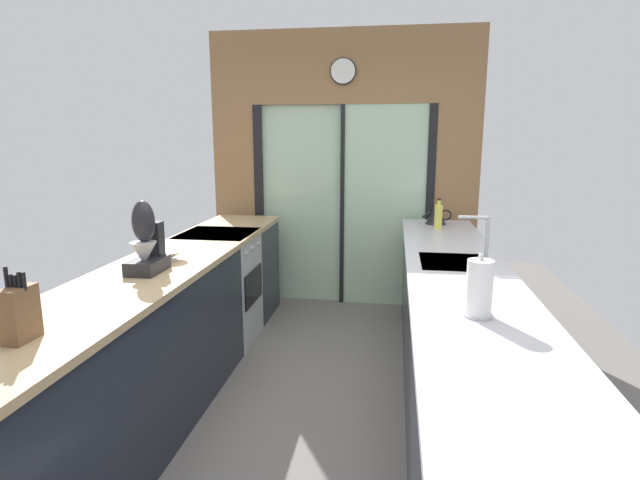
{
  "coord_description": "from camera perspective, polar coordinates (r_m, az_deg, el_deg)",
  "views": [
    {
      "loc": [
        0.51,
        -2.6,
        1.69
      ],
      "look_at": [
        0.03,
        0.67,
        1.01
      ],
      "focal_mm": 28.13,
      "sensor_mm": 36.0,
      "label": 1
    }
  ],
  "objects": [
    {
      "name": "back_wall_unit",
      "position": [
        5.03,
        2.63,
        9.73
      ],
      "size": [
        2.64,
        0.12,
        2.7
      ],
      "color": "olive",
      "rests_on": "ground_plane"
    },
    {
      "name": "soap_bottle",
      "position": [
        4.37,
        13.32,
        2.66
      ],
      "size": [
        0.07,
        0.07,
        0.26
      ],
      "color": "#D1CC4C",
      "rests_on": "right_counter_run"
    },
    {
      "name": "oven_range",
      "position": [
        4.29,
        -11.34,
        -5.32
      ],
      "size": [
        0.6,
        0.6,
        0.92
      ],
      "color": "#B7BABC",
      "rests_on": "ground_plane"
    },
    {
      "name": "mixing_bowl",
      "position": [
        3.32,
        -16.77,
        -1.63
      ],
      "size": [
        0.21,
        0.21,
        0.06
      ],
      "color": "silver",
      "rests_on": "left_counter_run"
    },
    {
      "name": "right_counter_run",
      "position": [
        3.18,
        15.26,
        -11.5
      ],
      "size": [
        0.62,
        3.8,
        0.92
      ],
      "color": "#1E232D",
      "rests_on": "ground_plane"
    },
    {
      "name": "knife_block",
      "position": [
        2.25,
        -31.0,
        -7.12
      ],
      "size": [
        0.09,
        0.14,
        0.29
      ],
      "color": "brown",
      "rests_on": "left_counter_run"
    },
    {
      "name": "ground_plane",
      "position": [
        3.66,
        -0.6,
        -16.01
      ],
      "size": [
        5.04,
        7.6,
        0.02
      ],
      "primitive_type": "cube",
      "color": "slate"
    },
    {
      "name": "left_counter_run",
      "position": [
        3.32,
        -17.97,
        -10.63
      ],
      "size": [
        0.62,
        3.8,
        0.92
      ],
      "color": "#1E232D",
      "rests_on": "ground_plane"
    },
    {
      "name": "stand_mixer",
      "position": [
        3.05,
        -19.16,
        -0.53
      ],
      "size": [
        0.17,
        0.27,
        0.42
      ],
      "color": "black",
      "rests_on": "left_counter_run"
    },
    {
      "name": "kettle",
      "position": [
        4.62,
        13.07,
        2.71
      ],
      "size": [
        0.26,
        0.19,
        0.18
      ],
      "color": "black",
      "rests_on": "right_counter_run"
    },
    {
      "name": "paper_towel_roll",
      "position": [
        2.29,
        17.66,
        -5.3
      ],
      "size": [
        0.13,
        0.13,
        0.28
      ],
      "color": "#B7BABC",
      "rests_on": "right_counter_run"
    },
    {
      "name": "sink_faucet",
      "position": [
        3.25,
        17.99,
        0.86
      ],
      "size": [
        0.19,
        0.02,
        0.3
      ],
      "color": "#B7BABC",
      "rests_on": "right_counter_run"
    }
  ]
}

